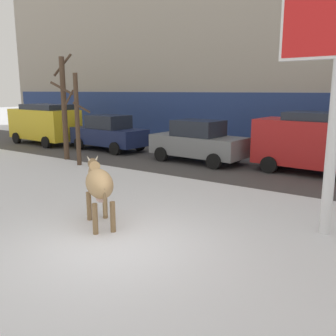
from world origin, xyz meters
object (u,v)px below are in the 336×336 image
Objects in this scene: pedestrian_by_cars at (305,141)px; pedestrian_near_billboard at (281,139)px; cow_tan at (99,184)px; bare_tree_far_back at (64,106)px; car_red_van at (320,141)px; car_navy_sedan at (109,133)px; bare_tree_left_lot at (77,119)px; car_grey_sedan at (198,142)px; car_yellow_van at (44,123)px.

pedestrian_near_billboard is at bearing 180.00° from pedestrian_by_cars.
bare_tree_far_back is at bearing 144.56° from cow_tan.
car_red_van is at bearing -65.41° from pedestrian_by_cars.
bare_tree_far_back is at bearing -143.68° from pedestrian_near_billboard.
pedestrian_by_cars is 10.92m from bare_tree_far_back.
cow_tan is at bearing -35.44° from bare_tree_far_back.
bare_tree_left_lot reaches higher than car_navy_sedan.
car_navy_sedan is at bearing 94.37° from bare_tree_far_back.
car_red_van is 2.72× the size of pedestrian_near_billboard.
car_grey_sedan is 2.48× the size of pedestrian_by_cars.
car_yellow_van is (-12.33, 7.87, 0.25)m from cow_tan.
cow_tan is 11.25m from car_navy_sedan.
pedestrian_by_cars is at bearing 13.00° from car_yellow_van.
pedestrian_near_billboard is 1.11m from pedestrian_by_cars.
pedestrian_by_cars is at bearing 0.00° from pedestrian_near_billboard.
bare_tree_far_back reaches higher than car_red_van.
car_red_van is 9.61m from bare_tree_left_lot.
car_navy_sedan is at bearing -163.16° from pedestrian_by_cars.
bare_tree_left_lot is at bearing -137.68° from car_grey_sedan.
car_yellow_van is at bearing -178.71° from car_grey_sedan.
car_grey_sedan is 0.91× the size of bare_tree_far_back.
bare_tree_left_lot reaches higher than car_yellow_van.
car_navy_sedan is (-7.60, 8.29, -0.09)m from cow_tan.
cow_tan is 7.54m from bare_tree_left_lot.
cow_tan is 1.03× the size of pedestrian_near_billboard.
car_navy_sedan is 1.13× the size of bare_tree_left_lot.
cow_tan is 0.38× the size of car_red_van.
pedestrian_near_billboard is (0.60, 11.11, -0.11)m from cow_tan.
bare_tree_left_lot is 1.68m from bare_tree_far_back.
bare_tree_left_lot is 0.80× the size of bare_tree_far_back.
cow_tan is 11.24m from pedestrian_by_cars.
pedestrian_near_billboard is (8.20, 2.82, -0.03)m from car_navy_sedan.
car_red_van reaches higher than car_navy_sedan.
bare_tree_left_lot is at bearing -26.52° from car_yellow_van.
car_navy_sedan reaches higher than pedestrian_near_billboard.
car_navy_sedan is 2.48× the size of pedestrian_by_cars.
car_navy_sedan is 0.91× the size of car_red_van.
bare_tree_left_lot is at bearing -155.71° from car_red_van.
pedestrian_by_cars reaches higher than cow_tan.
pedestrian_by_cars is (3.78, 3.01, -0.03)m from car_grey_sedan.
bare_tree_far_back is (0.23, -3.04, 1.50)m from car_navy_sedan.
car_grey_sedan is (10.26, 0.23, -0.33)m from car_yellow_van.
car_yellow_van reaches higher than pedestrian_near_billboard.
pedestrian_near_billboard reaches higher than cow_tan.
bare_tree_left_lot is (-3.80, -3.46, 1.05)m from car_grey_sedan.
car_red_van is 2.80m from pedestrian_by_cars.
bare_tree_left_lot is (6.46, -3.22, 0.72)m from car_yellow_van.
car_navy_sedan is at bearing 178.03° from car_grey_sedan.
pedestrian_by_cars is 0.45× the size of bare_tree_left_lot.
car_red_van reaches higher than pedestrian_by_cars.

